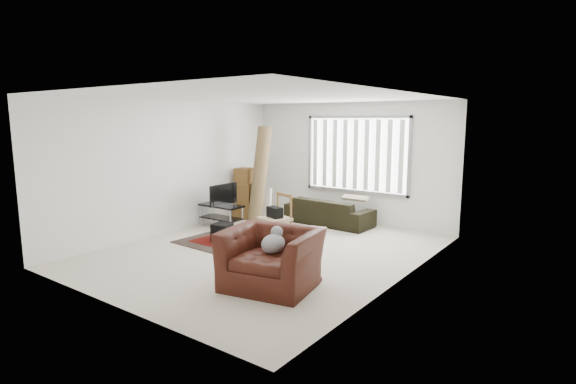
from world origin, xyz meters
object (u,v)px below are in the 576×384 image
Objects in this scene: tv_stand at (221,211)px; side_chair at (276,216)px; sofa at (329,207)px; moving_boxes at (245,195)px; armchair at (271,254)px.

tv_stand is 1.06× the size of side_chair.
side_chair is at bearing 92.34° from sofa.
moving_boxes is at bearing 163.04° from side_chair.
armchair is at bearing -43.95° from moving_boxes.
moving_boxes is 0.60× the size of sofa.
sofa is 3.98m from armchair.
moving_boxes is 2.06m from sofa.
armchair is at bearing -36.18° from side_chair.
sofa is 1.37× the size of armchair.
moving_boxes is 4.57m from armchair.
sofa is at bearing 97.90° from armchair.
side_chair is 0.65× the size of armchair.
armchair is (3.29, -3.17, -0.08)m from moving_boxes.
moving_boxes is 1.27× the size of side_chair.
side_chair reaches higher than tv_stand.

